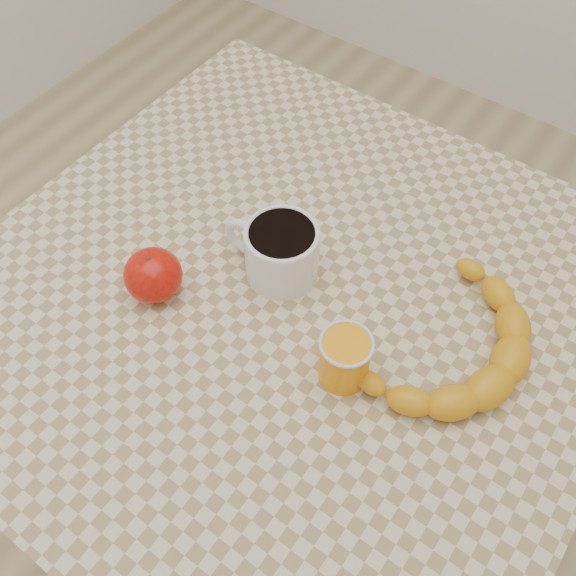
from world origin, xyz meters
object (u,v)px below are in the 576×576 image
Objects in this scene: banana at (452,345)px; apple at (153,275)px; orange_juice_glass at (345,358)px; coffee_mug at (280,250)px; table at (288,333)px.

apple is at bearing -143.65° from banana.
apple is 0.23× the size of banana.
orange_juice_glass is 0.26m from apple.
coffee_mug reaches higher than apple.
orange_juice_glass is 0.98× the size of apple.
coffee_mug reaches higher than banana.
apple is 0.37m from banana.
coffee_mug is at bearing 139.10° from table.
orange_juice_glass reaches higher than apple.
orange_juice_glass reaches higher than table.
apple is (-0.11, -0.12, -0.01)m from coffee_mug.
table is 0.18m from orange_juice_glass.
orange_juice_glass is (0.15, -0.08, -0.01)m from coffee_mug.
apple is at bearing -171.63° from orange_juice_glass.
table is 11.18× the size of orange_juice_glass.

